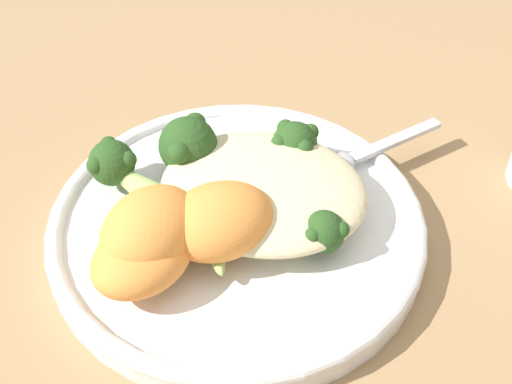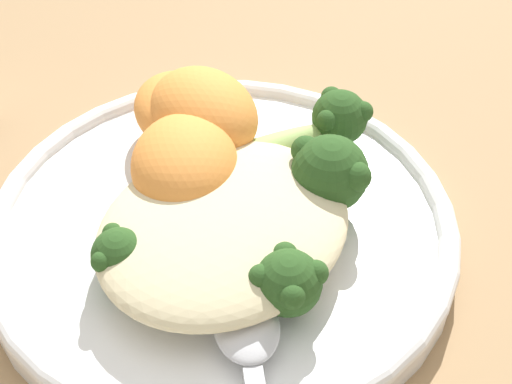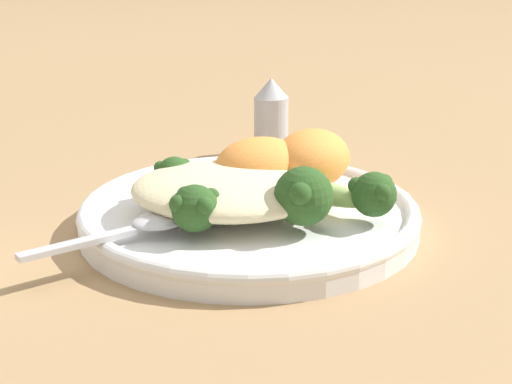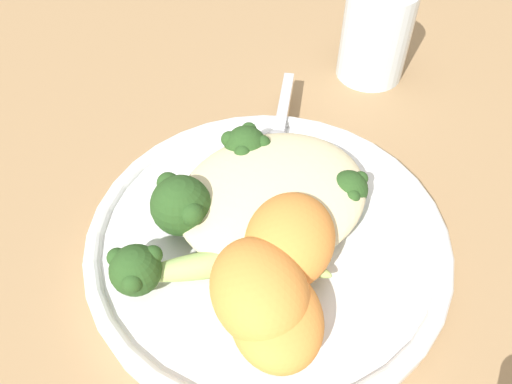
{
  "view_description": "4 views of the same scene",
  "coord_description": "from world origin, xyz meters",
  "views": [
    {
      "loc": [
        -0.12,
        0.32,
        0.36
      ],
      "look_at": [
        -0.03,
        -0.01,
        0.03
      ],
      "focal_mm": 50.0,
      "sensor_mm": 36.0,
      "label": 1
    },
    {
      "loc": [
        -0.25,
        -0.22,
        0.35
      ],
      "look_at": [
        -0.0,
        -0.01,
        0.03
      ],
      "focal_mm": 60.0,
      "sensor_mm": 36.0,
      "label": 2
    },
    {
      "loc": [
        0.1,
        -0.59,
        0.24
      ],
      "look_at": [
        -0.01,
        -0.01,
        0.03
      ],
      "focal_mm": 60.0,
      "sensor_mm": 36.0,
      "label": 3
    },
    {
      "loc": [
        0.11,
        0.17,
        0.3
      ],
      "look_at": [
        -0.02,
        -0.02,
        0.04
      ],
      "focal_mm": 35.0,
      "sensor_mm": 36.0,
      "label": 4
    }
  ],
  "objects": [
    {
      "name": "ground_plane",
      "position": [
        0.0,
        0.0,
        0.0
      ],
      "size": [
        4.0,
        4.0,
        0.0
      ],
      "primitive_type": "plane",
      "color": "#9E7A51"
    },
    {
      "name": "plate",
      "position": [
        -0.02,
        -0.0,
        0.01
      ],
      "size": [
        0.26,
        0.26,
        0.02
      ],
      "color": "white",
      "rests_on": "ground_plane"
    },
    {
      "name": "quinoa_mound",
      "position": [
        -0.03,
        -0.01,
        0.04
      ],
      "size": [
        0.14,
        0.12,
        0.03
      ],
      "primitive_type": "ellipsoid",
      "color": "beige",
      "rests_on": "plate"
    },
    {
      "name": "broccoli_stalk_0",
      "position": [
        -0.06,
        0.02,
        0.03
      ],
      "size": [
        0.11,
        0.04,
        0.03
      ],
      "rotation": [
        0.0,
        0.0,
        3.31
      ],
      "color": "#9EBC66",
      "rests_on": "plate"
    },
    {
      "name": "broccoli_stalk_1",
      "position": [
        -0.04,
        -0.05,
        0.04
      ],
      "size": [
        0.06,
        0.12,
        0.03
      ],
      "rotation": [
        0.0,
        0.0,
        4.33
      ],
      "color": "#9EBC66",
      "rests_on": "plate"
    },
    {
      "name": "broccoli_stalk_2",
      "position": [
        0.02,
        -0.03,
        0.04
      ],
      "size": [
        0.08,
        0.12,
        0.04
      ],
      "rotation": [
        0.0,
        0.0,
        5.23
      ],
      "color": "#9EBC66",
      "rests_on": "plate"
    },
    {
      "name": "broccoli_stalk_3",
      "position": [
        0.05,
        -0.0,
        0.04
      ],
      "size": [
        0.12,
        0.07,
        0.03
      ],
      "rotation": [
        0.0,
        0.0,
        5.87
      ],
      "color": "#9EBC66",
      "rests_on": "plate"
    },
    {
      "name": "sweet_potato_chunk_0",
      "position": [
        0.02,
        0.05,
        0.04
      ],
      "size": [
        0.07,
        0.08,
        0.05
      ],
      "primitive_type": "ellipsoid",
      "rotation": [
        0.0,
        0.0,
        4.44
      ],
      "color": "orange",
      "rests_on": "plate"
    },
    {
      "name": "sweet_potato_chunk_1",
      "position": [
        0.02,
        0.06,
        0.04
      ],
      "size": [
        0.08,
        0.08,
        0.03
      ],
      "primitive_type": "ellipsoid",
      "rotation": [
        0.0,
        0.0,
        4.27
      ],
      "color": "orange",
      "rests_on": "plate"
    },
    {
      "name": "sweet_potato_chunk_2",
      "position": [
        -0.02,
        0.03,
        0.04
      ],
      "size": [
        0.09,
        0.09,
        0.04
      ],
      "primitive_type": "ellipsoid",
      "rotation": [
        0.0,
        0.0,
        0.7
      ],
      "color": "orange",
      "rests_on": "plate"
    },
    {
      "name": "spoon",
      "position": [
        -0.08,
        -0.07,
        0.03
      ],
      "size": [
        0.1,
        0.1,
        0.01
      ],
      "rotation": [
        0.0,
        0.0,
        3.96
      ],
      "color": "#B7B7BC",
      "rests_on": "plate"
    },
    {
      "name": "salt_shaker",
      "position": [
        -0.04,
        0.2,
        0.04
      ],
      "size": [
        0.03,
        0.03,
        0.08
      ],
      "color": "#B2B2B7",
      "rests_on": "ground_plane"
    }
  ]
}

